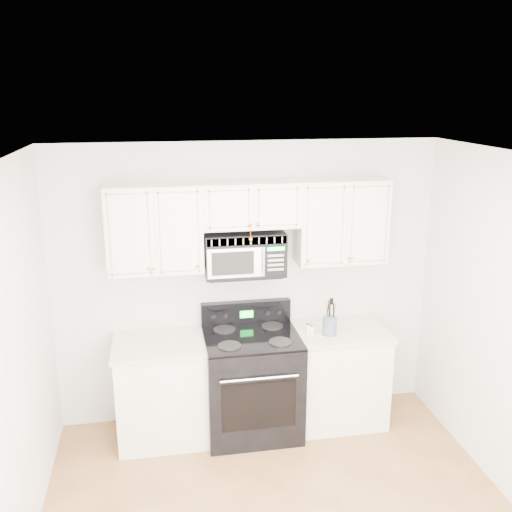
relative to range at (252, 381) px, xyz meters
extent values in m
cube|color=white|center=(0.02, -1.40, 2.12)|extent=(3.50, 3.50, 0.01)
cube|color=silver|center=(0.02, 0.35, 0.82)|extent=(3.50, 0.01, 2.60)
cube|color=beige|center=(-0.78, 0.04, -0.04)|extent=(0.82, 0.63, 0.88)
cube|color=beige|center=(-0.78, 0.04, 0.42)|extent=(0.86, 0.65, 0.04)
cube|color=black|center=(-0.78, 0.08, -0.43)|extent=(0.82, 0.55, 0.10)
cube|color=beige|center=(0.82, 0.04, -0.04)|extent=(0.82, 0.63, 0.88)
cube|color=beige|center=(0.82, 0.04, 0.42)|extent=(0.86, 0.65, 0.04)
cube|color=black|center=(0.82, 0.08, -0.43)|extent=(0.82, 0.55, 0.10)
cube|color=black|center=(0.00, -0.01, -0.02)|extent=(0.84, 0.71, 0.92)
cube|color=black|center=(0.00, -0.37, -0.03)|extent=(0.64, 0.01, 0.44)
cylinder|color=silver|center=(0.00, -0.39, 0.24)|extent=(0.66, 0.02, 0.02)
cube|color=black|center=(0.00, -0.01, 0.44)|extent=(0.84, 0.71, 0.02)
cube|color=black|center=(0.00, 0.31, 0.55)|extent=(0.84, 0.08, 0.22)
cube|color=#0CDD30|center=(0.00, 0.27, 0.55)|extent=(0.12, 0.00, 0.07)
cube|color=beige|center=(-0.80, 0.19, 1.41)|extent=(0.80, 0.33, 0.75)
cube|color=beige|center=(0.84, 0.19, 1.41)|extent=(0.80, 0.33, 0.75)
cube|color=beige|center=(0.02, 0.19, 1.59)|extent=(0.84, 0.33, 0.39)
sphere|color=#C18433|center=(-0.82, 0.00, 1.12)|extent=(0.03, 0.03, 0.03)
sphere|color=#C18433|center=(-0.46, 0.00, 1.12)|extent=(0.03, 0.03, 0.03)
sphere|color=#C18433|center=(0.50, 0.00, 1.12)|extent=(0.03, 0.03, 0.03)
sphere|color=#C18433|center=(0.86, 0.00, 1.12)|extent=(0.03, 0.03, 0.03)
sphere|color=#C18433|center=(-0.01, 0.00, 1.46)|extent=(0.03, 0.03, 0.03)
sphere|color=#C18433|center=(0.05, 0.00, 1.46)|extent=(0.03, 0.03, 0.03)
cylinder|color=red|center=(-0.01, 0.00, 1.40)|extent=(0.00, 0.00, 0.12)
sphere|color=#C18433|center=(-0.01, 0.00, 1.33)|extent=(0.04, 0.04, 0.04)
cube|color=black|center=(-0.03, 0.18, 1.16)|extent=(0.70, 0.35, 0.39)
cube|color=#A59D88|center=(-0.03, 0.01, 1.31)|extent=(0.68, 0.01, 0.07)
cube|color=#AEB0B8|center=(-0.13, 0.00, 1.13)|extent=(0.49, 0.01, 0.26)
cube|color=black|center=(-0.16, -0.01, 1.13)|extent=(0.36, 0.01, 0.20)
cube|color=black|center=(0.21, 0.00, 1.13)|extent=(0.19, 0.01, 0.26)
cube|color=#0CDD30|center=(0.21, -0.01, 1.24)|extent=(0.15, 0.00, 0.03)
cylinder|color=silver|center=(0.10, -0.04, 1.13)|extent=(0.02, 0.02, 0.22)
cylinder|color=slate|center=(0.69, -0.06, 0.52)|extent=(0.13, 0.13, 0.16)
cylinder|color=#9A7654|center=(0.73, -0.06, 0.60)|extent=(0.01, 0.01, 0.28)
cylinder|color=black|center=(0.68, -0.03, 0.61)|extent=(0.01, 0.01, 0.30)
cylinder|color=#9A7654|center=(0.68, -0.09, 0.62)|extent=(0.01, 0.01, 0.32)
cylinder|color=black|center=(0.73, -0.06, 0.60)|extent=(0.01, 0.01, 0.28)
cylinder|color=#9A7654|center=(0.68, -0.03, 0.61)|extent=(0.01, 0.01, 0.30)
cylinder|color=black|center=(0.68, -0.09, 0.62)|extent=(0.01, 0.01, 0.32)
cylinder|color=silver|center=(0.52, 0.00, 0.48)|extent=(0.04, 0.04, 0.09)
cylinder|color=silver|center=(0.52, 0.00, 0.53)|extent=(0.04, 0.04, 0.02)
cylinder|color=silver|center=(0.54, -0.04, 0.48)|extent=(0.04, 0.04, 0.08)
cylinder|color=silver|center=(0.54, -0.04, 0.53)|extent=(0.04, 0.04, 0.02)
camera|label=1|loc=(-0.78, -4.56, 2.53)|focal=40.00mm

